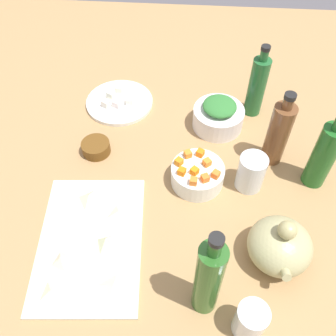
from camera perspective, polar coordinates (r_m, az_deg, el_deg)
tabletop at (r=102.33cm, az=-0.00°, el=-2.29°), size 190.00×190.00×3.00cm
cutting_board at (r=92.37cm, az=-11.75°, el=-10.97°), size 37.73×27.01×1.00cm
plate_tofu at (r=122.83cm, az=-7.42°, el=9.94°), size 21.26×21.26×1.20cm
bowl_greens at (r=113.63cm, az=7.66°, el=7.61°), size 15.07×15.07×6.44cm
bowl_carrots at (r=98.89cm, az=4.52°, el=-1.04°), size 13.99×13.99×5.60cm
bowl_small_side at (r=108.25cm, az=-10.95°, el=3.10°), size 8.06×8.06×3.47cm
teapot at (r=87.98cm, az=16.73°, el=-11.28°), size 16.21×14.39×14.29cm
bottle_0 at (r=102.81cm, az=16.50°, el=5.11°), size 5.89×5.89×23.14cm
bottle_1 at (r=74.22cm, az=6.18°, el=-16.48°), size 5.39×5.39×28.37cm
bottle_2 at (r=100.92cm, az=22.77°, el=1.86°), size 5.99×5.99×24.37cm
bottle_3 at (r=116.09cm, az=13.46°, el=12.12°), size 5.24×5.24×23.41cm
drinking_glass_0 at (r=80.93cm, az=12.45°, el=-21.84°), size 6.36×6.36×9.27cm
drinking_glass_1 at (r=98.08cm, az=12.60°, el=-0.89°), size 7.17×7.17×10.40cm
carrot_cube_0 at (r=94.89cm, az=4.07°, el=-0.46°), size 2.53×2.53×1.80cm
carrot_cube_1 at (r=98.92cm, az=4.96°, el=2.30°), size 2.43×2.43×1.80cm
carrot_cube_2 at (r=93.72cm, az=5.69°, el=-1.54°), size 2.39×2.39×1.80cm
carrot_cube_3 at (r=94.62cm, az=2.12°, el=-0.53°), size 2.35×2.35×1.80cm
carrot_cube_4 at (r=96.98cm, az=5.99°, el=0.86°), size 2.52×2.52×1.80cm
carrot_cube_5 at (r=98.46cm, az=3.05°, el=2.16°), size 2.43×2.43×1.80cm
carrot_cube_6 at (r=94.77cm, az=7.32°, el=-0.96°), size 2.48×2.48×1.80cm
carrot_cube_7 at (r=96.65cm, az=1.68°, el=0.98°), size 2.52×2.52×1.80cm
carrot_cube_8 at (r=92.89cm, az=3.92°, el=-2.02°), size 1.98×1.98×1.80cm
chopped_greens_mound at (r=110.51cm, az=7.91°, el=9.36°), size 11.05×10.84×2.89cm
tofu_cube_0 at (r=119.84cm, az=-7.82°, el=9.73°), size 2.90×2.90×2.20cm
tofu_cube_1 at (r=123.47cm, az=-8.73°, el=11.05°), size 2.89×2.89×2.20cm
tofu_cube_2 at (r=120.32cm, az=-5.93°, el=10.16°), size 2.25×2.25×2.20cm
tofu_cube_3 at (r=125.22cm, az=-7.42°, el=11.89°), size 2.47×2.47×2.20cm
tofu_cube_4 at (r=120.51cm, az=-9.49°, el=9.75°), size 2.97×2.97×2.20cm
dumpling_0 at (r=97.10cm, az=-11.89°, el=-4.41°), size 5.81×5.74×2.43cm
dumpling_1 at (r=89.95cm, az=-15.96°, el=-13.33°), size 5.33×5.18×2.23cm
dumpling_2 at (r=87.50cm, az=-17.34°, el=-17.59°), size 6.33×6.31×2.13cm
dumpling_3 at (r=89.30cm, az=-9.35°, el=-11.03°), size 5.81×5.80×3.20cm
dumpling_4 at (r=93.37cm, az=-7.49°, el=-6.87°), size 6.37×6.61×2.20cm
dumpling_5 at (r=85.16cm, az=-8.29°, el=-17.49°), size 5.46×6.06×2.00cm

